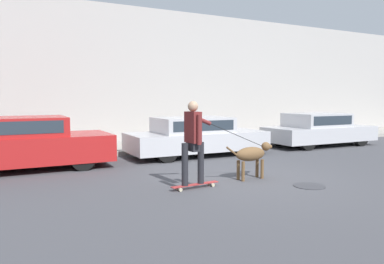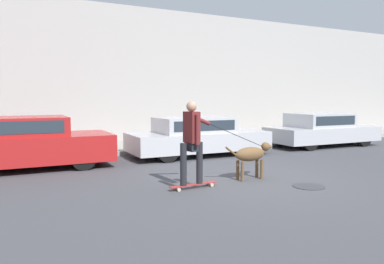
{
  "view_description": "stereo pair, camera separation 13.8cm",
  "coord_description": "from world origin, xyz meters",
  "px_view_note": "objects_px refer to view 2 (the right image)",
  "views": [
    {
      "loc": [
        -4.65,
        -6.61,
        1.76
      ],
      "look_at": [
        -0.55,
        1.22,
        0.95
      ],
      "focal_mm": 35.0,
      "sensor_mm": 36.0,
      "label": 1
    },
    {
      "loc": [
        -4.53,
        -6.67,
        1.76
      ],
      "look_at": [
        -0.55,
        1.22,
        0.95
      ],
      "focal_mm": 35.0,
      "sensor_mm": 36.0,
      "label": 2
    }
  ],
  "objects_px": {
    "parked_car_2": "(321,130)",
    "dog": "(251,155)",
    "skateboarder": "(192,139)",
    "parked_car_1": "(197,137)",
    "parked_car_0": "(20,144)"
  },
  "relations": [
    {
      "from": "parked_car_1",
      "to": "dog",
      "type": "xyz_separation_m",
      "value": [
        -0.49,
        -3.46,
        -0.04
      ]
    },
    {
      "from": "parked_car_2",
      "to": "dog",
      "type": "bearing_deg",
      "value": -147.19
    },
    {
      "from": "parked_car_2",
      "to": "dog",
      "type": "distance_m",
      "value": 6.59
    },
    {
      "from": "dog",
      "to": "skateboarder",
      "type": "distance_m",
      "value": 1.6
    },
    {
      "from": "parked_car_0",
      "to": "parked_car_1",
      "type": "height_order",
      "value": "parked_car_0"
    },
    {
      "from": "parked_car_0",
      "to": "skateboarder",
      "type": "xyz_separation_m",
      "value": [
        2.89,
        -3.65,
        0.33
      ]
    },
    {
      "from": "parked_car_1",
      "to": "dog",
      "type": "bearing_deg",
      "value": -97.06
    },
    {
      "from": "parked_car_1",
      "to": "parked_car_2",
      "type": "bearing_deg",
      "value": 1.02
    },
    {
      "from": "parked_car_0",
      "to": "skateboarder",
      "type": "distance_m",
      "value": 4.66
    },
    {
      "from": "parked_car_1",
      "to": "skateboarder",
      "type": "relative_size",
      "value": 1.77
    },
    {
      "from": "parked_car_1",
      "to": "parked_car_2",
      "type": "relative_size",
      "value": 1.02
    },
    {
      "from": "dog",
      "to": "skateboarder",
      "type": "height_order",
      "value": "skateboarder"
    },
    {
      "from": "parked_car_0",
      "to": "parked_car_1",
      "type": "xyz_separation_m",
      "value": [
        4.91,
        0.0,
        -0.07
      ]
    },
    {
      "from": "parked_car_0",
      "to": "parked_car_2",
      "type": "xyz_separation_m",
      "value": [
        10.02,
        0.0,
        -0.06
      ]
    },
    {
      "from": "parked_car_0",
      "to": "skateboarder",
      "type": "relative_size",
      "value": 1.78
    }
  ]
}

